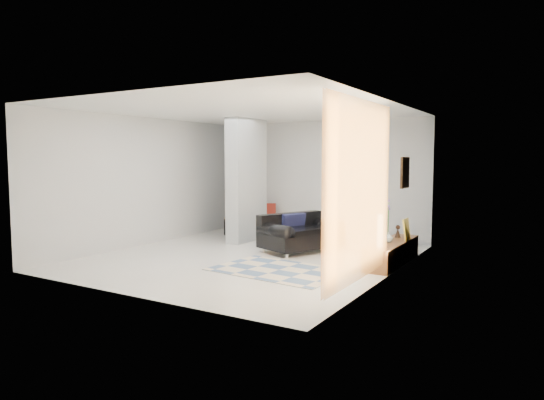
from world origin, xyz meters
The scene contains 17 objects.
floor centered at (0.00, 0.00, 0.00)m, with size 6.00×6.00×0.00m, color silver.
ceiling centered at (0.00, 0.00, 2.80)m, with size 6.00×6.00×0.00m, color white.
wall_back centered at (0.00, 3.00, 1.40)m, with size 6.00×6.00×0.00m, color #BCBFC0.
wall_front centered at (0.00, -3.00, 1.40)m, with size 6.00×6.00×0.00m, color #BCBFC0.
wall_left centered at (-2.75, 0.00, 1.40)m, with size 6.00×6.00×0.00m, color #BCBFC0.
wall_right centered at (2.75, 0.00, 1.40)m, with size 6.00×6.00×0.00m, color #BCBFC0.
partition_column centered at (-1.10, 1.60, 1.40)m, with size 0.35×1.20×2.80m, color #A3A9AA.
hallway_door centered at (-2.10, 2.96, 1.02)m, with size 0.85×0.06×2.04m, color silver.
curtain centered at (2.67, -1.15, 1.45)m, with size 2.55×2.55×0.00m, color #FFA443.
wall_art centered at (2.72, 0.90, 1.65)m, with size 0.04×0.45×0.55m, color #321D0D.
media_console centered at (2.52, 0.90, 0.20)m, with size 0.45×1.98×0.80m.
loveseat centered at (0.52, 1.12, 0.35)m, with size 1.50×1.86×0.76m.
daybed centered at (-1.44, 2.62, 0.42)m, with size 1.77×1.25×0.77m.
area_rug centered at (1.03, -0.63, 0.01)m, with size 2.20×1.47×0.01m, color #C6B597.
cylinder_lamp centered at (2.50, 0.25, 0.68)m, with size 0.10×0.10×0.56m, color white.
bronze_figurine centered at (2.47, 1.42, 0.52)m, with size 0.12×0.12×0.23m, color #311F16, non-canonical shape.
vase centered at (2.47, 0.80, 0.49)m, with size 0.18×0.18×0.18m, color silver.
Camera 1 is at (5.06, -7.66, 1.90)m, focal length 32.00 mm.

